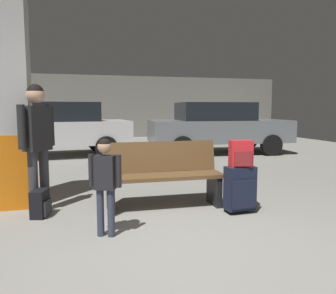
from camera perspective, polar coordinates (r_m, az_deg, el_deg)
name	(u,v)px	position (r m, az deg, el deg)	size (l,w,h in m)	color
ground_plane	(126,176)	(7.17, -7.01, -4.82)	(18.00, 18.00, 0.10)	gray
garage_back_wall	(94,107)	(15.84, -12.11, 6.55)	(18.00, 0.12, 2.80)	slate
structural_pillar	(8,100)	(5.16, -25.03, 7.01)	(0.57, 0.57, 2.93)	orange
bench	(163,175)	(4.70, -0.84, -4.68)	(1.62, 0.58, 0.89)	brown
suitcase	(240,188)	(4.55, 11.89, -6.75)	(0.39, 0.24, 0.60)	#191E33
backpack_bright	(241,154)	(4.47, 12.01, -1.13)	(0.30, 0.22, 0.34)	red
child	(105,177)	(3.65, -10.43, -4.84)	(0.33, 0.26, 1.04)	#33384C
adult	(37,134)	(4.69, -20.92, 2.01)	(0.41, 0.44, 1.65)	#38383D
backpack_dark_floor	(40,204)	(4.62, -20.42, -8.81)	(0.25, 0.31, 0.34)	black
parked_car_near	(218,126)	(10.36, 8.22, 3.42)	(4.24, 2.08, 1.51)	slate
parked_car_far	(55,128)	(10.03, -18.20, 3.06)	(4.21, 2.03, 1.51)	silver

